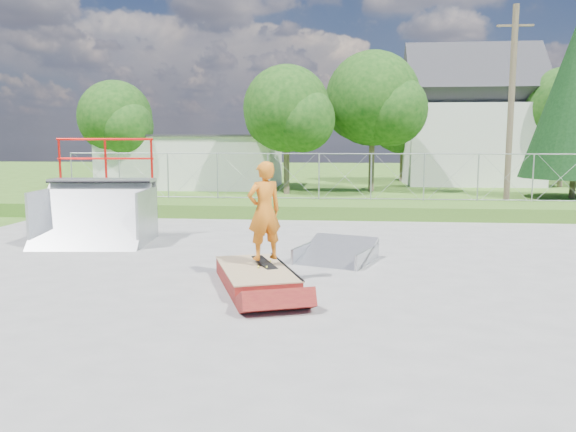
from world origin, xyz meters
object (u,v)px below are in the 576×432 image
Objects in this scene: flat_bank_ramp at (336,252)px; skater at (264,215)px; grind_box at (256,277)px; quarter_pipe at (93,192)px.

skater reaches higher than flat_bank_ramp.
skater is at bearing 38.00° from grind_box.
quarter_pipe reaches higher than flat_bank_ramp.
skater is at bearing -103.16° from flat_bank_ramp.
quarter_pipe is at bearing -174.13° from flat_bank_ramp.
flat_bank_ramp is (1.50, 2.31, 0.05)m from grind_box.
grind_box is at bearing 25.56° from skater.
quarter_pipe reaches higher than grind_box.
grind_box is 1.21m from skater.
flat_bank_ramp is at bearing -19.18° from quarter_pipe.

